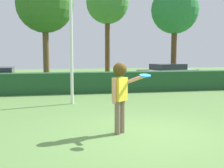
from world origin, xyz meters
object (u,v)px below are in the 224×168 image
Objects in this scene: person at (120,88)px; maple_tree at (45,5)px; lamppost at (71,9)px; birch_tree at (107,3)px; parked_car_silver at (168,72)px; frisbee at (145,75)px; willow_tree at (175,11)px.

maple_tree is at bearing 100.07° from person.
lamppost is at bearing -80.98° from maple_tree.
birch_tree is at bearing 38.02° from maple_tree.
birch_tree is (2.58, 15.82, 4.80)m from person.
maple_tree is (-8.45, -0.06, 4.40)m from parked_car_silver.
birch_tree is 1.11× the size of maple_tree.
maple_tree reaches higher than frisbee.
parked_car_silver is (7.24, 7.71, -3.01)m from lamppost.
birch_tree is (3.52, 11.35, 2.25)m from lamppost.
birch_tree is 5.31m from willow_tree.
person is at bearing -118.38° from willow_tree.
maple_tree is at bearing -172.40° from willow_tree.
parked_car_silver is at bearing 62.67° from person.
birch_tree is at bearing 135.67° from parked_car_silver.
frisbee is 13.98m from parked_car_silver.
person is 0.26× the size of maple_tree.
parked_car_silver is 0.58× the size of birch_tree.
lamppost is 12.09m from birch_tree.
birch_tree reaches higher than lamppost.
lamppost is 0.97× the size of maple_tree.
frisbee is 13.39m from maple_tree.
birch_tree is 1.11× the size of willow_tree.
frisbee is at bearing -115.93° from willow_tree.
maple_tree is at bearing -141.98° from birch_tree.
parked_car_silver is 9.53m from maple_tree.
person is 0.23× the size of birch_tree.
willow_tree is 9.47m from maple_tree.
frisbee reaches higher than parked_car_silver.
willow_tree reaches higher than parked_car_silver.
birch_tree is at bearing 80.75° from person.
birch_tree reaches higher than maple_tree.
maple_tree reaches higher than parked_car_silver.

